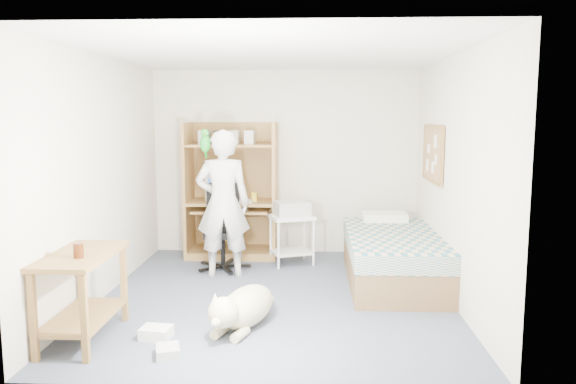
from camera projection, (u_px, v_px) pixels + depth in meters
The scene contains 21 objects.
floor at pixel (276, 297), 5.89m from camera, with size 4.00×4.00×0.00m, color #464F60.
wall_back at pixel (285, 162), 7.70m from camera, with size 3.60×0.02×2.50m, color silver.
wall_right at pixel (454, 179), 5.64m from camera, with size 0.02×4.00×2.50m, color silver.
wall_left at pixel (102, 178), 5.80m from camera, with size 0.02×4.00×2.50m, color silver.
ceiling at pixel (275, 53), 5.55m from camera, with size 3.60×4.00×0.02m, color white.
computer_hutch at pixel (232, 196), 7.53m from camera, with size 1.20×0.63×1.80m.
bed at pixel (393, 257), 6.40m from camera, with size 1.02×2.02×0.66m.
side_desk at pixel (82, 283), 4.70m from camera, with size 0.50×1.00×0.75m.
corkboard at pixel (433, 154), 6.51m from camera, with size 0.04×0.94×0.66m.
office_chair at pixel (223, 239), 6.96m from camera, with size 0.59×0.59×1.04m.
person at pixel (223, 203), 6.58m from camera, with size 0.63×0.41×1.73m, color silver.
parrot at pixel (205, 142), 6.51m from camera, with size 0.13×0.22×0.35m.
dog at pixel (244, 307), 5.01m from camera, with size 0.61×1.10×0.43m.
printer_cart at pixel (292, 232), 7.14m from camera, with size 0.64×0.57×0.63m.
printer at pixel (292, 209), 7.10m from camera, with size 0.42×0.32×0.18m, color #B1B0AC.
crt_monitor at pixel (223, 186), 7.53m from camera, with size 0.43×0.45×0.37m.
keyboard at pixel (231, 209), 7.39m from camera, with size 0.45×0.16×0.03m, color beige.
pencil_cup at pixel (254, 197), 7.43m from camera, with size 0.08×0.08×0.12m, color yellow.
drink_glass at pixel (78, 251), 4.51m from camera, with size 0.08×0.08×0.12m, color #3D1B09.
floor_box_a at pixel (156, 333), 4.78m from camera, with size 0.25×0.20×0.10m, color silver.
floor_box_b at pixel (168, 351), 4.43m from camera, with size 0.18×0.22×0.08m, color #B7B8B2.
Camera 1 is at (0.38, -5.68, 1.89)m, focal length 35.00 mm.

